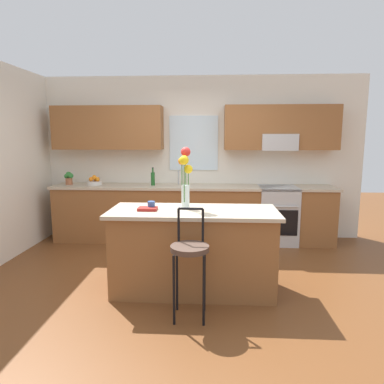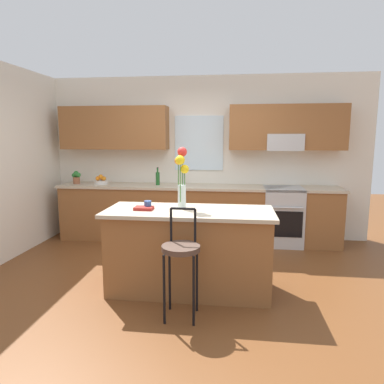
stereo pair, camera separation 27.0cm
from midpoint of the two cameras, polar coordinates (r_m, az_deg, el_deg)
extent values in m
plane|color=brown|center=(4.18, -3.20, -14.90)|extent=(14.00, 14.00, 0.00)
cube|color=silver|center=(5.88, -1.01, 5.70)|extent=(5.60, 0.12, 2.70)
cube|color=brown|center=(5.92, -15.10, 10.26)|extent=(1.79, 0.34, 0.70)
cube|color=brown|center=(5.70, 13.24, 10.39)|extent=(1.79, 0.34, 0.70)
cube|color=silver|center=(5.80, -1.07, 8.13)|extent=(0.81, 0.03, 0.90)
cube|color=#B7BABC|center=(5.67, 12.87, 8.08)|extent=(0.56, 0.36, 0.26)
cube|color=brown|center=(5.65, -1.26, -3.77)|extent=(4.50, 0.60, 0.88)
cube|color=#BCAD93|center=(5.57, -1.28, 0.85)|extent=(4.56, 0.64, 0.04)
cube|color=#B7BABC|center=(5.60, -3.78, 0.37)|extent=(0.54, 0.38, 0.11)
cylinder|color=#B7BABC|center=(5.73, -3.60, 2.39)|extent=(0.02, 0.02, 0.22)
cylinder|color=#B7BABC|center=(5.66, -3.69, 3.42)|extent=(0.02, 0.12, 0.02)
cube|color=#B7BABC|center=(5.68, 12.65, -3.71)|extent=(0.60, 0.60, 0.92)
cube|color=black|center=(5.41, 13.13, -5.02)|extent=(0.52, 0.02, 0.40)
cylinder|color=#B7BABC|center=(5.32, 13.29, -2.39)|extent=(0.50, 0.02, 0.02)
cube|color=brown|center=(3.84, -1.82, -10.01)|extent=(1.74, 0.68, 0.88)
cube|color=#BCAD93|center=(3.72, -1.86, -3.30)|extent=(1.82, 0.76, 0.04)
cylinder|color=black|center=(3.23, -5.53, -16.04)|extent=(0.02, 0.02, 0.66)
cylinder|color=black|center=(3.20, -0.55, -16.23)|extent=(0.02, 0.02, 0.66)
cylinder|color=black|center=(3.47, -4.82, -14.16)|extent=(0.02, 0.02, 0.66)
cylinder|color=black|center=(3.44, -0.23, -14.31)|extent=(0.02, 0.02, 0.66)
cylinder|color=#4C382D|center=(3.20, -2.83, -9.36)|extent=(0.36, 0.36, 0.05)
cylinder|color=black|center=(3.29, -4.63, -5.50)|extent=(0.02, 0.02, 0.32)
cylinder|color=black|center=(3.27, -0.55, -5.58)|extent=(0.02, 0.02, 0.32)
cylinder|color=black|center=(3.24, -2.62, -2.81)|extent=(0.23, 0.02, 0.02)
cylinder|color=silver|center=(3.77, -3.14, -0.81)|extent=(0.09, 0.09, 0.26)
cylinder|color=#3D722D|center=(3.75, -2.68, 1.10)|extent=(0.01, 0.01, 0.36)
sphere|color=yellow|center=(3.73, -2.70, 3.82)|extent=(0.10, 0.10, 0.10)
cylinder|color=#3D722D|center=(3.77, -3.10, 2.55)|extent=(0.01, 0.01, 0.54)
sphere|color=red|center=(3.75, -3.13, 6.68)|extent=(0.10, 0.10, 0.10)
cylinder|color=#3D722D|center=(3.76, -3.74, 1.78)|extent=(0.01, 0.01, 0.45)
sphere|color=orange|center=(3.74, -3.78, 5.17)|extent=(0.08, 0.08, 0.08)
cylinder|color=#3D722D|center=(3.70, -3.40, 1.78)|extent=(0.01, 0.01, 0.46)
sphere|color=yellow|center=(3.68, -3.44, 5.32)|extent=(0.10, 0.10, 0.10)
cylinder|color=#33518C|center=(3.77, -8.84, -2.22)|extent=(0.08, 0.08, 0.09)
cube|color=maroon|center=(3.74, -9.47, -2.79)|extent=(0.20, 0.15, 0.03)
cylinder|color=silver|center=(5.92, -17.18, 1.43)|extent=(0.24, 0.24, 0.06)
sphere|color=orange|center=(5.89, -16.72, 2.05)|extent=(0.07, 0.07, 0.07)
sphere|color=orange|center=(5.96, -17.03, 2.12)|extent=(0.07, 0.07, 0.07)
sphere|color=orange|center=(5.93, -17.70, 2.05)|extent=(0.07, 0.07, 0.07)
sphere|color=orange|center=(5.91, -17.23, 2.34)|extent=(0.07, 0.07, 0.07)
cylinder|color=#1E5923|center=(5.64, -7.89, 2.17)|extent=(0.06, 0.06, 0.21)
cylinder|color=#1E5923|center=(5.62, -7.93, 3.59)|extent=(0.03, 0.03, 0.07)
cylinder|color=black|center=(5.62, -7.93, 3.99)|extent=(0.03, 0.03, 0.02)
cylinder|color=#9E5B3D|center=(6.08, -21.01, 1.66)|extent=(0.11, 0.11, 0.11)
sphere|color=#2D7A33|center=(6.07, -21.07, 2.74)|extent=(0.09, 0.09, 0.09)
sphere|color=#2D7A33|center=(6.10, -21.36, 2.47)|extent=(0.08, 0.08, 0.08)
sphere|color=#2D7A33|center=(6.04, -20.75, 2.54)|extent=(0.08, 0.08, 0.08)
camera|label=1|loc=(0.14, -91.75, -0.28)|focal=32.03mm
camera|label=2|loc=(0.14, 88.25, 0.28)|focal=32.03mm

